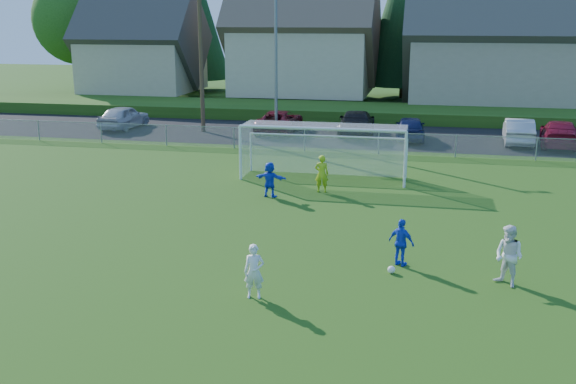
% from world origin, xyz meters
% --- Properties ---
extents(ground, '(160.00, 160.00, 0.00)m').
position_xyz_m(ground, '(0.00, 0.00, 0.00)').
color(ground, '#193D0C').
rests_on(ground, ground).
extents(asphalt_lot, '(60.00, 60.00, 0.00)m').
position_xyz_m(asphalt_lot, '(0.00, 27.50, 0.01)').
color(asphalt_lot, black).
rests_on(asphalt_lot, ground).
extents(grass_embankment, '(70.00, 6.00, 0.80)m').
position_xyz_m(grass_embankment, '(0.00, 35.00, 0.40)').
color(grass_embankment, '#1E420F').
rests_on(grass_embankment, ground).
extents(soccer_ball, '(0.22, 0.22, 0.22)m').
position_xyz_m(soccer_ball, '(3.70, 4.81, 0.11)').
color(soccer_ball, white).
rests_on(soccer_ball, ground).
extents(player_white_a, '(0.58, 0.42, 1.46)m').
position_xyz_m(player_white_a, '(0.28, 2.34, 0.73)').
color(player_white_a, white).
rests_on(player_white_a, ground).
extents(player_white_b, '(1.05, 1.04, 1.71)m').
position_xyz_m(player_white_b, '(6.86, 4.56, 0.85)').
color(player_white_b, white).
rests_on(player_white_b, ground).
extents(player_blue_a, '(0.90, 0.71, 1.43)m').
position_xyz_m(player_blue_a, '(3.93, 5.51, 0.71)').
color(player_blue_a, blue).
rests_on(player_blue_a, ground).
extents(player_blue_b, '(1.39, 0.66, 1.44)m').
position_xyz_m(player_blue_b, '(-1.66, 12.34, 0.72)').
color(player_blue_b, blue).
rests_on(player_blue_b, ground).
extents(goalkeeper, '(0.62, 0.45, 1.58)m').
position_xyz_m(goalkeeper, '(0.29, 13.50, 0.79)').
color(goalkeeper, '#A1C517').
rests_on(goalkeeper, ground).
extents(car_a, '(2.09, 4.57, 1.52)m').
position_xyz_m(car_a, '(-14.98, 27.09, 0.76)').
color(car_a, '#ADAFB5').
rests_on(car_a, ground).
extents(car_c, '(2.34, 5.07, 1.41)m').
position_xyz_m(car_c, '(-4.68, 27.68, 0.70)').
color(car_c, '#550915').
rests_on(car_c, ground).
extents(car_d, '(2.49, 5.41, 1.53)m').
position_xyz_m(car_d, '(0.21, 27.69, 0.77)').
color(car_d, black).
rests_on(car_d, ground).
extents(car_e, '(1.88, 4.28, 1.43)m').
position_xyz_m(car_e, '(3.50, 26.62, 0.72)').
color(car_e, '#121942').
rests_on(car_e, ground).
extents(car_f, '(1.80, 4.56, 1.48)m').
position_xyz_m(car_f, '(9.65, 26.69, 0.74)').
color(car_f, '#B2B2B2').
rests_on(car_f, ground).
extents(car_g, '(2.67, 5.28, 1.47)m').
position_xyz_m(car_g, '(11.82, 26.24, 0.73)').
color(car_g, maroon).
rests_on(car_g, ground).
extents(soccer_goal, '(7.42, 1.90, 2.50)m').
position_xyz_m(soccer_goal, '(0.00, 16.05, 1.63)').
color(soccer_goal, white).
rests_on(soccer_goal, ground).
extents(chainlink_fence, '(52.06, 0.06, 1.20)m').
position_xyz_m(chainlink_fence, '(0.00, 22.00, 0.63)').
color(chainlink_fence, gray).
rests_on(chainlink_fence, ground).
extents(streetlight, '(1.38, 0.18, 9.00)m').
position_xyz_m(streetlight, '(-4.45, 26.00, 4.84)').
color(streetlight, slate).
rests_on(streetlight, ground).
extents(utility_pole, '(1.60, 0.26, 10.00)m').
position_xyz_m(utility_pole, '(-9.50, 27.00, 5.15)').
color(utility_pole, '#473321').
rests_on(utility_pole, ground).
extents(houses_row, '(53.90, 11.45, 13.27)m').
position_xyz_m(houses_row, '(1.97, 42.46, 7.33)').
color(houses_row, tan).
rests_on(houses_row, ground).
extents(tree_row, '(65.98, 12.36, 13.80)m').
position_xyz_m(tree_row, '(1.04, 48.74, 6.91)').
color(tree_row, '#382616').
rests_on(tree_row, ground).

